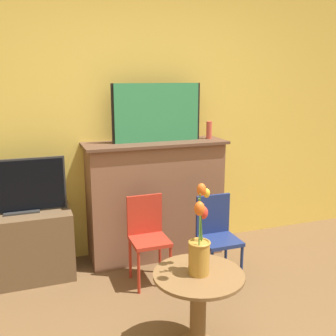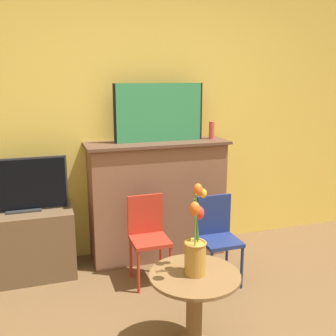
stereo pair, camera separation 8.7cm
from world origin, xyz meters
name	(u,v)px [view 1 (the left image)]	position (x,y,z in m)	size (l,w,h in m)	color
wall_back	(134,111)	(0.00, 2.13, 1.35)	(8.00, 0.06, 2.70)	#EAC651
fireplace_mantel	(155,198)	(0.13, 1.91, 0.56)	(1.29, 0.42, 1.09)	brown
painting	(157,113)	(0.15, 1.92, 1.34)	(0.82, 0.03, 0.51)	black
mantel_candle	(209,130)	(0.66, 1.91, 1.17)	(0.05, 0.05, 0.16)	#CC4C3D
tv_stand	(25,245)	(-1.04, 1.86, 0.29)	(0.77, 0.44, 0.57)	brown
tv_monitor	(20,187)	(-1.04, 1.86, 0.79)	(0.72, 0.12, 0.45)	#2D2D2D
chair_red	(148,233)	(-0.08, 1.47, 0.41)	(0.30, 0.30, 0.71)	#B22D1E
chair_blue	(217,233)	(0.45, 1.29, 0.41)	(0.30, 0.30, 0.71)	navy
side_table	(198,301)	(-0.06, 0.52, 0.34)	(0.54, 0.54, 0.52)	brown
vase_tulips	(200,246)	(-0.06, 0.53, 0.70)	(0.17, 0.22, 0.53)	#B78433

